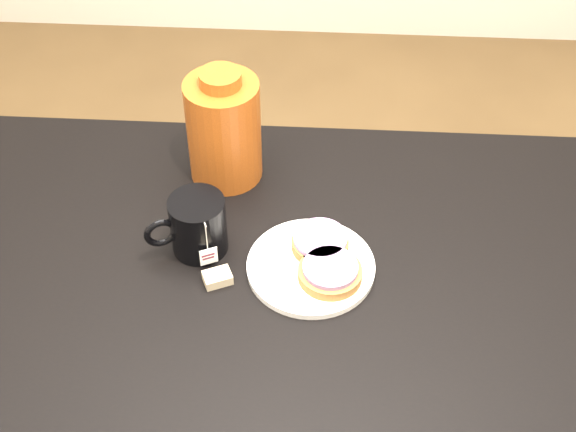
{
  "coord_description": "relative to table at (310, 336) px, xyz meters",
  "views": [
    {
      "loc": [
        0.01,
        -0.8,
        1.75
      ],
      "look_at": [
        -0.04,
        0.14,
        0.81
      ],
      "focal_mm": 50.0,
      "sensor_mm": 36.0,
      "label": 1
    }
  ],
  "objects": [
    {
      "name": "plate",
      "position": [
        -0.0,
        0.08,
        0.09
      ],
      "size": [
        0.21,
        0.21,
        0.02
      ],
      "color": "white",
      "rests_on": "table"
    },
    {
      "name": "bagel_back",
      "position": [
        0.01,
        0.11,
        0.11
      ],
      "size": [
        0.11,
        0.11,
        0.03
      ],
      "color": "brown",
      "rests_on": "plate"
    },
    {
      "name": "teabag_pouch",
      "position": [
        -0.15,
        0.04,
        0.09
      ],
      "size": [
        0.05,
        0.05,
        0.02
      ],
      "primitive_type": "cube",
      "rotation": [
        0.0,
        0.0,
        0.41
      ],
      "color": "#C6B793",
      "rests_on": "table"
    },
    {
      "name": "table",
      "position": [
        0.0,
        0.0,
        0.0
      ],
      "size": [
        1.4,
        0.9,
        0.75
      ],
      "color": "black",
      "rests_on": "ground_plane"
    },
    {
      "name": "bagel_package",
      "position": [
        -0.17,
        0.31,
        0.19
      ],
      "size": [
        0.17,
        0.17,
        0.22
      ],
      "rotation": [
        0.0,
        0.0,
        -0.35
      ],
      "color": "#6B2C0E",
      "rests_on": "table"
    },
    {
      "name": "mug",
      "position": [
        -0.19,
        0.11,
        0.14
      ],
      "size": [
        0.15,
        0.13,
        0.11
      ],
      "rotation": [
        0.0,
        0.0,
        0.43
      ],
      "color": "black",
      "rests_on": "table"
    },
    {
      "name": "bagel_front",
      "position": [
        0.03,
        0.05,
        0.11
      ],
      "size": [
        0.13,
        0.13,
        0.03
      ],
      "color": "brown",
      "rests_on": "plate"
    }
  ]
}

